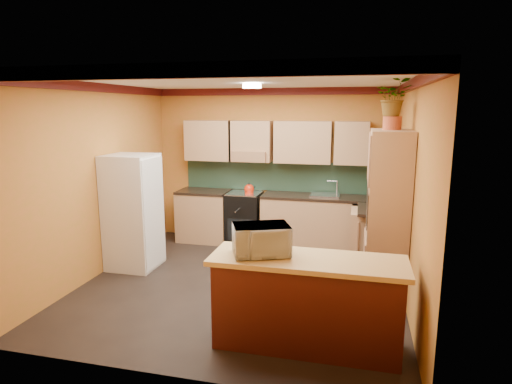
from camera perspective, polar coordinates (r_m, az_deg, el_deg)
room_shell at (r=5.73m, az=-1.12°, el=8.42°), size 4.24×4.24×2.72m
base_cabinets_back at (r=7.43m, az=3.12°, el=-3.89°), size 3.65×0.60×0.88m
countertop_back at (r=7.32m, az=3.16°, el=-0.41°), size 3.65×0.62×0.04m
stove at (r=7.56m, az=-1.55°, el=-3.50°), size 0.58×0.58×0.91m
kettle at (r=7.37m, az=-0.92°, el=0.47°), size 0.19×0.19×0.18m
sink at (r=7.22m, az=9.22°, el=-0.42°), size 0.48×0.40×0.03m
base_cabinets_right at (r=6.59m, az=15.92°, el=-6.25°), size 0.60×0.80×0.88m
countertop_right at (r=6.47m, az=16.13°, el=-2.36°), size 0.62×0.80×0.04m
fridge at (r=6.60m, az=-16.11°, el=-2.55°), size 0.68×0.66×1.70m
pantry at (r=5.60m, az=17.07°, el=-2.87°), size 0.48×0.90×2.10m
fern_pot at (r=5.50m, az=17.70°, el=8.75°), size 0.22×0.22×0.16m
fern at (r=5.50m, az=17.89°, el=11.94°), size 0.41×0.36×0.45m
breakfast_bar at (r=4.40m, az=6.75°, el=-14.76°), size 1.80×0.55×0.88m
bar_top at (r=4.22m, az=6.89°, el=-9.07°), size 1.90×0.65×0.05m
microwave at (r=4.24m, az=0.68°, el=-6.39°), size 0.65×0.55×0.30m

